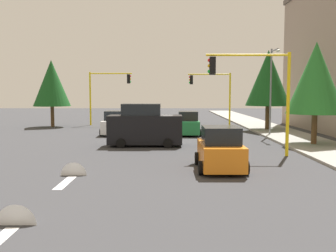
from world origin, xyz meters
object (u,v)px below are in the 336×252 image
tree_roadside_mid (268,78)px  tree_opposite_side (52,83)px  tree_roadside_near (316,78)px  car_orange (220,150)px  street_lamp_curbside (272,82)px  car_white (115,124)px  car_green (188,124)px  delivery_van_black (145,126)px  traffic_signal_far_left (213,88)px  traffic_signal_near_left (255,83)px  traffic_signal_far_right (107,88)px

tree_roadside_mid → tree_opposite_side: tree_roadside_mid is taller
tree_roadside_near → tree_opposite_side: (-14.00, -21.50, 0.04)m
car_orange → street_lamp_curbside: bearing=156.2°
street_lamp_curbside → tree_roadside_near: street_lamp_curbside is taller
car_white → car_green: same height
delivery_van_black → car_green: bearing=154.5°
tree_roadside_mid → delivery_van_black: 15.00m
traffic_signal_far_left → tree_roadside_mid: tree_roadside_mid is taller
delivery_van_black → tree_opposite_side: bearing=-143.4°
tree_opposite_side → car_white: 10.83m
car_white → car_orange: 16.24m
traffic_signal_far_left → car_orange: 24.03m
tree_roadside_mid → tree_opposite_side: (-4.00, -21.00, -0.36)m
street_lamp_curbside → car_green: size_ratio=1.75×
tree_roadside_near → delivery_van_black: size_ratio=1.41×
delivery_van_black → traffic_signal_far_left: bearing=158.5°
traffic_signal_near_left → car_orange: (3.71, -2.36, -3.11)m
delivery_van_black → traffic_signal_near_left: bearing=57.6°
traffic_signal_far_left → tree_roadside_near: 16.71m
car_green → delivery_van_black: bearing=-25.5°
traffic_signal_far_left → traffic_signal_far_right: traffic_signal_far_right is taller
traffic_signal_far_left → street_lamp_curbside: (10.39, 3.51, 0.38)m
tree_opposite_side → car_green: tree_opposite_side is taller
car_white → traffic_signal_far_left: bearing=134.3°
traffic_signal_near_left → delivery_van_black: (-4.00, -6.30, -2.73)m
traffic_signal_near_left → delivery_van_black: size_ratio=1.18×
delivery_van_black → car_orange: bearing=27.0°
traffic_signal_far_left → car_orange: size_ratio=1.48×
tree_opposite_side → tree_roadside_near: bearing=56.9°
traffic_signal_far_left → delivery_van_black: bearing=-21.5°
traffic_signal_near_left → delivery_van_black: traffic_signal_near_left is taller
tree_roadside_near → street_lamp_curbside: bearing=-167.0°
traffic_signal_near_left → car_orange: bearing=-32.5°
traffic_signal_far_left → tree_opposite_side: 16.81m
tree_roadside_mid → delivery_van_black: size_ratio=1.53×
traffic_signal_near_left → tree_roadside_near: 6.27m
traffic_signal_far_left → car_orange: (23.71, -2.35, -3.08)m
street_lamp_curbside → tree_opposite_side: street_lamp_curbside is taller
traffic_signal_far_right → street_lamp_curbside: 18.17m
tree_roadside_near → car_orange: size_ratio=1.78×
street_lamp_curbside → tree_opposite_side: size_ratio=1.03×
street_lamp_curbside → delivery_van_black: size_ratio=1.46×
traffic_signal_near_left → street_lamp_curbside: size_ratio=0.81×
traffic_signal_near_left → tree_opposite_side: (-18.00, -16.70, 0.45)m
traffic_signal_far_right → car_orange: size_ratio=1.50×
traffic_signal_far_left → traffic_signal_far_right: 11.39m
car_orange → tree_roadside_mid: bearing=159.4°
tree_opposite_side → car_white: bearing=46.8°
car_white → street_lamp_curbside: bearing=83.8°
traffic_signal_far_right → tree_opposite_side: (2.00, -5.30, 0.43)m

